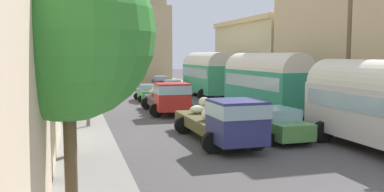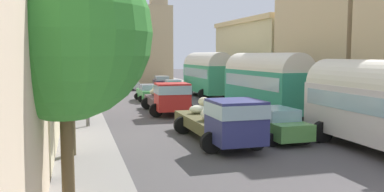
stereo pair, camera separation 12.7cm
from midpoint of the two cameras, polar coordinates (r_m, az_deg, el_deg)
name	(u,v)px [view 2 (the right image)]	position (r m, az deg, el deg)	size (l,w,h in m)	color
ground_plane	(168,102)	(35.74, -3.20, -0.85)	(154.00, 154.00, 0.00)	#504C4E
sidewalk_left	(82,104)	(34.89, -14.91, -1.08)	(2.50, 70.00, 0.14)	gray
sidewalk_right	(246,99)	(37.96, 7.54, -0.39)	(2.50, 70.00, 0.14)	gray
building_left_2	(34,38)	(36.03, -20.92, 7.52)	(4.67, 14.60, 10.90)	beige
building_left_3	(46,49)	(51.71, -19.42, 6.11)	(5.29, 14.91, 9.35)	tan
building_right_2	(336,17)	(32.92, 19.44, 10.32)	(5.18, 9.71, 13.82)	tan
building_right_3	(259,57)	(43.53, 9.27, 5.37)	(4.82, 14.53, 7.68)	beige
distant_church	(129,40)	(61.30, -8.61, 7.60)	(11.65, 7.15, 17.69)	tan
parked_bus_0	(382,102)	(18.84, 24.95, -0.78)	(3.27, 8.09, 3.91)	silver
parked_bus_1	(266,81)	(28.14, 10.27, 2.08)	(3.52, 8.48, 4.23)	#2C9274
parked_bus_2	(207,72)	(40.05, 2.19, 3.30)	(3.41, 8.31, 4.32)	#399D71
cargo_truck_0	(223,120)	(18.74, 4.44, -3.31)	(3.02, 7.51, 2.24)	navy
cargo_truck_1	(168,97)	(28.57, -3.25, -0.11)	(3.12, 6.75, 2.24)	red
car_0	(149,92)	(36.81, -5.82, 0.50)	(2.41, 3.80, 1.47)	#439C4F
car_1	(130,83)	(48.98, -8.55, 1.74)	(2.28, 4.27, 1.40)	silver
car_2	(276,124)	(20.38, 11.65, -3.77)	(2.44, 4.21, 1.56)	#559648
car_3	(173,87)	(42.06, -2.57, 1.22)	(2.23, 3.70, 1.53)	#4C9254
car_4	(162,83)	(48.52, -4.14, 1.85)	(2.51, 4.29, 1.59)	#291C2C
pedestrian_0	(77,92)	(34.99, -15.57, 0.50)	(0.35, 0.35, 1.79)	#252142
pedestrian_1	(88,110)	(23.61, -14.08, -1.90)	(0.41, 0.41, 1.78)	slate
pedestrian_2	(85,97)	(30.63, -14.52, -0.16)	(0.38, 0.38, 1.81)	#292B41
roadside_tree_0	(64,33)	(10.63, -17.00, 8.31)	(4.36, 4.36, 6.84)	brown
roadside_tree_1	(68,38)	(16.75, -16.58, 7.64)	(4.08, 4.08, 6.80)	brown
roadside_tree_2	(71,56)	(25.64, -16.27, 5.29)	(3.77, 3.77, 5.91)	brown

